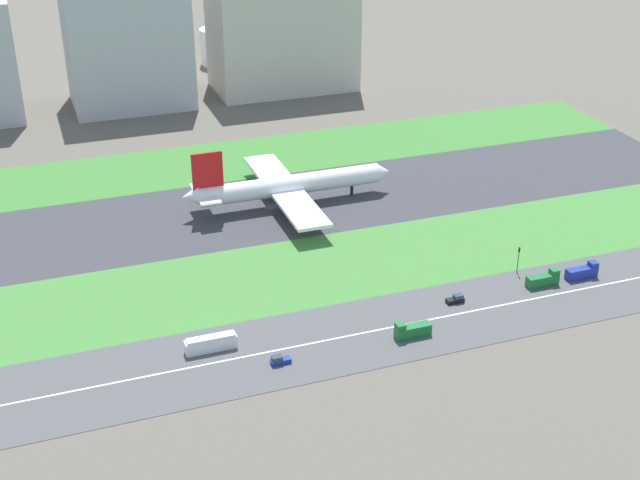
% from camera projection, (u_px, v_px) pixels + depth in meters
% --- Properties ---
extents(ground_plane, '(800.00, 800.00, 0.00)m').
position_uv_depth(ground_plane, '(271.00, 207.00, 258.83)').
color(ground_plane, '#5B564C').
extents(runway, '(280.00, 46.00, 0.10)m').
position_uv_depth(runway, '(271.00, 207.00, 258.81)').
color(runway, '#38383D').
rests_on(runway, ground_plane).
extents(grass_median_north, '(280.00, 36.00, 0.10)m').
position_uv_depth(grass_median_north, '(236.00, 159.00, 293.19)').
color(grass_median_north, '#3D7A33').
rests_on(grass_median_north, ground_plane).
extents(grass_median_south, '(280.00, 36.00, 0.10)m').
position_uv_depth(grass_median_south, '(317.00, 269.00, 224.43)').
color(grass_median_south, '#427F38').
rests_on(grass_median_south, ground_plane).
extents(highway, '(280.00, 28.00, 0.10)m').
position_uv_depth(highway, '(363.00, 333.00, 197.60)').
color(highway, '#4C4C4F').
rests_on(highway, ground_plane).
extents(highway_centerline, '(266.00, 0.50, 0.01)m').
position_uv_depth(highway_centerline, '(363.00, 333.00, 197.57)').
color(highway_centerline, silver).
rests_on(highway_centerline, highway).
extents(airliner, '(65.00, 56.00, 19.70)m').
position_uv_depth(airliner, '(286.00, 186.00, 257.43)').
color(airliner, white).
rests_on(airliner, runway).
extents(car_3, '(4.40, 1.80, 2.00)m').
position_uv_depth(car_3, '(456.00, 299.00, 209.29)').
color(car_3, black).
rests_on(car_3, highway).
extents(truck_2, '(8.40, 2.50, 4.00)m').
position_uv_depth(truck_2, '(582.00, 272.00, 219.76)').
color(truck_2, navy).
rests_on(truck_2, highway).
extents(truck_0, '(8.40, 2.50, 4.00)m').
position_uv_depth(truck_0, '(412.00, 330.00, 195.62)').
color(truck_0, '#19662D').
rests_on(truck_0, highway).
extents(bus_0, '(11.60, 2.50, 3.50)m').
position_uv_depth(bus_0, '(211.00, 343.00, 190.67)').
color(bus_0, silver).
rests_on(bus_0, highway).
extents(truck_1, '(8.40, 2.50, 4.00)m').
position_uv_depth(truck_1, '(543.00, 280.00, 216.31)').
color(truck_1, '#19662D').
rests_on(truck_1, highway).
extents(car_4, '(4.40, 1.80, 2.00)m').
position_uv_depth(car_4, '(280.00, 360.00, 186.53)').
color(car_4, navy).
rests_on(car_4, highway).
extents(traffic_light, '(0.36, 0.50, 7.20)m').
position_uv_depth(traffic_light, '(518.00, 258.00, 221.03)').
color(traffic_light, '#4C4C51').
rests_on(traffic_light, highway).
extents(hangar_building, '(45.96, 35.87, 46.61)m').
position_uv_depth(hangar_building, '(127.00, 46.00, 336.78)').
color(hangar_building, '#B2B2B7').
rests_on(hangar_building, ground_plane).
extents(office_tower, '(57.32, 32.96, 49.74)m').
position_uv_depth(office_tower, '(282.00, 29.00, 355.11)').
color(office_tower, beige).
rests_on(office_tower, ground_plane).
extents(fuel_tank_west, '(19.77, 19.77, 17.66)m').
position_uv_depth(fuel_tank_west, '(151.00, 51.00, 385.84)').
color(fuel_tank_west, silver).
rests_on(fuel_tank_west, ground_plane).
extents(fuel_tank_centre, '(19.40, 19.40, 16.10)m').
position_uv_depth(fuel_tank_centre, '(221.00, 46.00, 395.90)').
color(fuel_tank_centre, silver).
rests_on(fuel_tank_centre, ground_plane).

